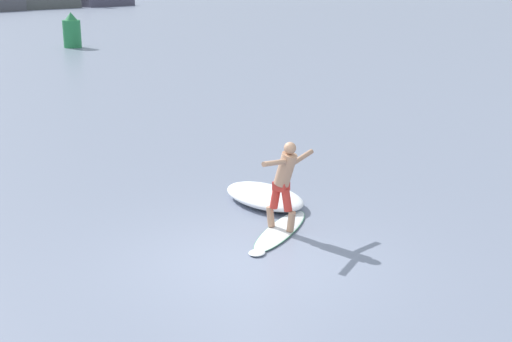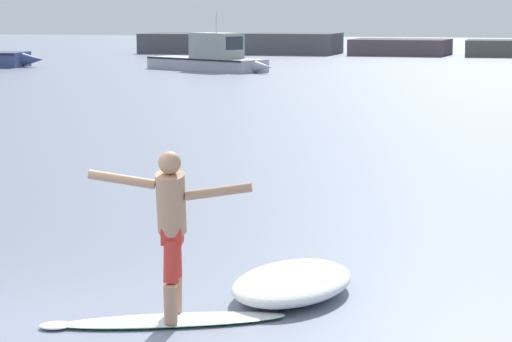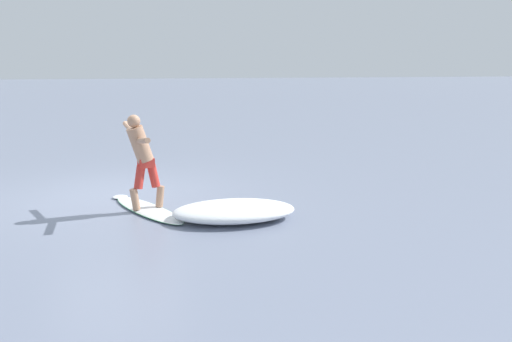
% 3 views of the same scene
% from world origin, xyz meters
% --- Properties ---
extents(ground_plane, '(200.00, 200.00, 0.00)m').
position_xyz_m(ground_plane, '(0.00, 0.00, 0.00)').
color(ground_plane, gray).
extents(surfboard, '(2.35, 1.41, 0.19)m').
position_xyz_m(surfboard, '(1.27, 0.59, 0.03)').
color(surfboard, white).
rests_on(surfboard, ground).
extents(surfer, '(1.54, 0.68, 1.65)m').
position_xyz_m(surfer, '(1.32, 0.54, 1.02)').
color(surfer, tan).
rests_on(surfer, surfboard).
extents(wave_foam_at_tail, '(1.32, 2.12, 0.30)m').
position_xyz_m(wave_foam_at_tail, '(2.17, 1.96, 0.15)').
color(wave_foam_at_tail, white).
rests_on(wave_foam_at_tail, ground).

